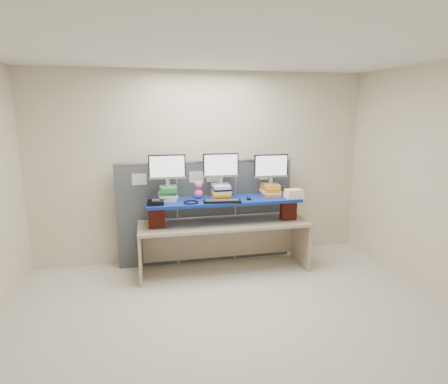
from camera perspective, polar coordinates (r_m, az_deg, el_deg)
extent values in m
cube|color=beige|center=(3.70, 2.18, -0.71)|extent=(5.00, 4.00, 2.80)
cube|color=beige|center=(4.24, 2.02, -19.41)|extent=(5.00, 4.00, 0.01)
cube|color=white|center=(3.65, 2.37, 21.18)|extent=(5.00, 4.00, 0.01)
cube|color=#3F454B|center=(5.47, -11.65, -3.68)|extent=(0.85, 0.05, 1.50)
cube|color=#3F454B|center=(5.55, -2.66, -3.19)|extent=(0.85, 0.05, 1.50)
cube|color=#3F454B|center=(5.76, 5.86, -2.66)|extent=(0.85, 0.05, 1.50)
cube|color=#A9ABB0|center=(5.39, -2.74, 4.66)|extent=(2.60, 0.06, 0.03)
cube|color=silver|center=(5.32, -12.80, 1.90)|extent=(0.20, 0.00, 0.16)
cube|color=silver|center=(5.37, -4.24, 2.29)|extent=(0.20, 0.00, 0.16)
cube|color=silver|center=(5.42, -1.62, 2.40)|extent=(0.20, 0.00, 0.16)
cube|color=silver|center=(5.63, 6.40, 2.70)|extent=(0.20, 0.00, 0.16)
cube|color=tan|center=(5.21, 0.00, -4.84)|extent=(2.36, 0.73, 0.04)
cube|color=tan|center=(5.23, -12.64, -9.24)|extent=(0.05, 0.64, 0.68)
cube|color=tan|center=(5.67, 11.61, -7.49)|extent=(0.05, 0.64, 0.68)
cube|color=maroon|center=(5.02, -10.25, -3.76)|extent=(0.22, 0.12, 0.29)
cube|color=maroon|center=(5.38, 9.77, -2.64)|extent=(0.22, 0.12, 0.29)
cube|color=navy|center=(5.12, 0.00, -1.30)|extent=(2.10, 0.56, 0.04)
cube|color=silver|center=(5.13, -8.60, -0.95)|extent=(0.23, 0.27, 0.04)
cube|color=silver|center=(5.13, -8.58, -0.51)|extent=(0.26, 0.29, 0.03)
cube|color=#238638|center=(5.13, -8.47, -0.11)|extent=(0.22, 0.27, 0.04)
cube|color=#238638|center=(5.11, -8.56, 0.25)|extent=(0.25, 0.28, 0.03)
cube|color=#238638|center=(5.10, -8.45, 0.66)|extent=(0.22, 0.27, 0.04)
cube|color=orange|center=(5.22, -0.53, -0.65)|extent=(0.25, 0.28, 0.03)
cube|color=gold|center=(5.21, -0.51, -0.28)|extent=(0.24, 0.30, 0.04)
cube|color=silver|center=(5.22, -0.43, 0.15)|extent=(0.24, 0.29, 0.04)
cube|color=#15114A|center=(5.21, -0.41, 0.53)|extent=(0.25, 0.27, 0.03)
cube|color=silver|center=(5.19, -0.51, 0.92)|extent=(0.22, 0.30, 0.05)
cube|color=orange|center=(5.40, 7.08, -0.27)|extent=(0.23, 0.29, 0.04)
cube|color=silver|center=(5.40, 7.08, 0.10)|extent=(0.25, 0.27, 0.03)
cube|color=gold|center=(5.38, 7.07, 0.50)|extent=(0.23, 0.28, 0.05)
cube|color=orange|center=(5.39, 7.07, 0.98)|extent=(0.23, 0.27, 0.04)
cube|color=#9A9A9E|center=(5.10, -8.57, 0.94)|extent=(0.22, 0.14, 0.01)
cube|color=#9A9A9E|center=(5.09, -8.59, 1.51)|extent=(0.05, 0.04, 0.09)
cube|color=black|center=(5.05, -8.66, 3.83)|extent=(0.50, 0.04, 0.33)
cube|color=silver|center=(5.03, -8.65, 3.80)|extent=(0.46, 0.01, 0.29)
cube|color=#9A9A9E|center=(5.19, -0.49, 1.27)|extent=(0.22, 0.14, 0.01)
cube|color=#9A9A9E|center=(5.18, -0.49, 1.84)|extent=(0.05, 0.04, 0.09)
cube|color=black|center=(5.15, -0.49, 4.12)|extent=(0.50, 0.04, 0.33)
cube|color=silver|center=(5.13, -0.44, 4.09)|extent=(0.46, 0.01, 0.29)
cube|color=#9A9A9E|center=(5.38, 7.09, 1.23)|extent=(0.22, 0.14, 0.01)
cube|color=#9A9A9E|center=(5.37, 7.11, 1.78)|extent=(0.05, 0.04, 0.09)
cube|color=black|center=(5.34, 7.17, 3.98)|extent=(0.50, 0.04, 0.33)
cube|color=silver|center=(5.32, 7.24, 3.95)|extent=(0.46, 0.01, 0.29)
cube|color=black|center=(4.95, -0.30, -1.39)|extent=(0.51, 0.22, 0.03)
cube|color=#2F2F32|center=(4.95, -0.30, -1.22)|extent=(0.44, 0.16, 0.00)
ellipsoid|color=black|center=(5.10, 3.80, -0.96)|extent=(0.10, 0.12, 0.03)
cube|color=black|center=(4.91, -10.41, -1.56)|extent=(0.22, 0.20, 0.05)
cube|color=#2F2F32|center=(4.91, -10.42, -1.21)|extent=(0.11, 0.11, 0.01)
cube|color=black|center=(4.90, -11.18, -1.07)|extent=(0.06, 0.20, 0.04)
torus|color=black|center=(4.93, -5.05, -1.55)|extent=(0.26, 0.26, 0.02)
ellipsoid|color=#EF5A9A|center=(5.17, -3.91, -0.23)|extent=(0.12, 0.11, 0.13)
sphere|color=#EF5A9A|center=(5.14, -3.92, 1.07)|extent=(0.11, 0.11, 0.11)
sphere|color=gold|center=(5.13, -4.46, 1.40)|extent=(0.05, 0.05, 0.05)
sphere|color=gold|center=(5.14, -3.40, 1.45)|extent=(0.05, 0.05, 0.05)
cube|color=silver|center=(5.28, 10.57, -0.72)|extent=(0.25, 0.20, 0.03)
cube|color=silver|center=(5.28, 10.59, -0.40)|extent=(0.24, 0.19, 0.03)
cube|color=silver|center=(5.27, 10.60, -0.09)|extent=(0.23, 0.18, 0.03)
cube|color=silver|center=(5.27, 10.61, 0.22)|extent=(0.22, 0.17, 0.03)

